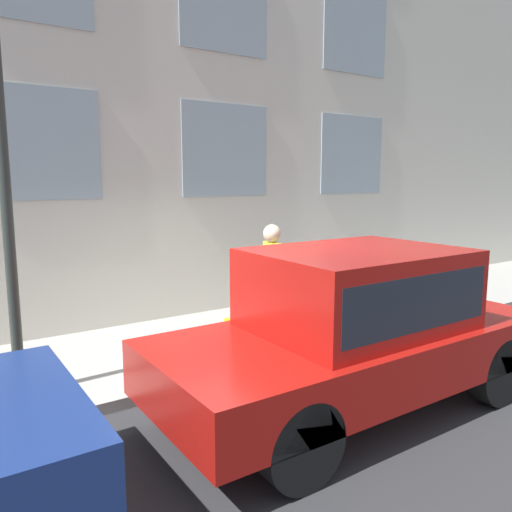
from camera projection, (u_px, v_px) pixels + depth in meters
The scene contains 5 objects.
ground_plane at pixel (231, 382), 6.27m from camera, with size 80.00×80.00×0.00m, color #2D2D30.
sidewalk at pixel (183, 347), 7.38m from camera, with size 2.73×60.00×0.14m.
fire_hydrant at pixel (239, 320), 7.05m from camera, with size 0.33×0.44×0.83m.
person at pixel (272, 269), 7.63m from camera, with size 0.42×0.27×1.72m.
parked_car_red_near at pixel (356, 322), 5.43m from camera, with size 1.89×4.56×1.79m.
Camera 1 is at (-5.12, 3.05, 2.53)m, focal length 35.00 mm.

